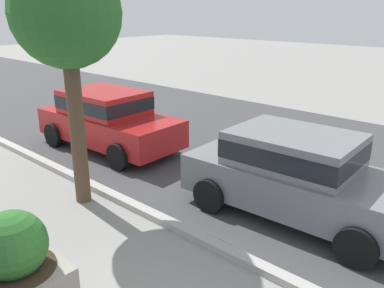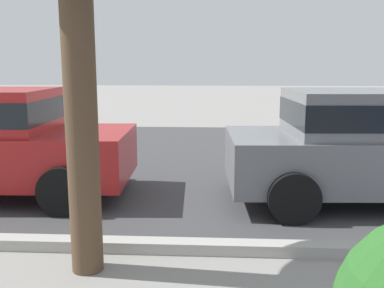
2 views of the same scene
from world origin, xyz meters
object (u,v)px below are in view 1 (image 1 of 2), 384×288
Objects in this scene: concrete_planter at (16,269)px; parked_car_red at (108,118)px; street_tree_near_bench at (66,17)px; parked_car_grey at (297,173)px.

parked_car_red reaches higher than concrete_planter.
parked_car_grey is (3.37, 2.24, -2.62)m from street_tree_near_bench.
street_tree_near_bench is 1.07× the size of parked_car_grey.
street_tree_near_bench is 4.07m from parked_car_red.
street_tree_near_bench is at bearing -146.33° from parked_car_grey.
concrete_planter is at bearing -47.68° from street_tree_near_bench.
concrete_planter is 0.33× the size of parked_car_red.
parked_car_grey is (5.54, 0.00, 0.00)m from parked_car_red.
concrete_planter is at bearing -46.80° from parked_car_red.
parked_car_grey is (1.32, 4.49, 0.24)m from concrete_planter.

